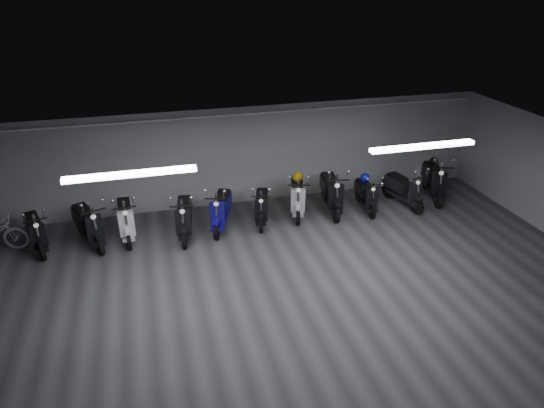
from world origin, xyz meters
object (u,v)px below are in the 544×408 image
object	(u,v)px
scooter_8	(367,190)
helmet_1	(365,178)
scooter_3	(184,211)
scooter_5	(262,201)
scooter_6	(297,191)
scooter_9	(404,184)
helmet_0	(433,161)
scooter_7	(332,187)
scooter_1	(87,218)
scooter_2	(125,213)
scooter_10	(434,174)
helmet_2	(297,177)
scooter_4	(221,204)
scooter_0	(34,226)

from	to	relation	value
scooter_8	helmet_1	size ratio (longest dim) A/B	6.24
scooter_3	scooter_5	world-z (taller)	scooter_3
scooter_3	scooter_6	distance (m)	3.14
scooter_5	scooter_9	bearing A→B (deg)	14.74
scooter_3	helmet_0	distance (m)	7.40
scooter_7	helmet_0	bearing A→B (deg)	14.16
scooter_1	scooter_6	bearing A→B (deg)	-19.17
scooter_5	scooter_6	world-z (taller)	scooter_6
scooter_2	scooter_3	distance (m)	1.45
scooter_7	scooter_10	bearing A→B (deg)	9.56
scooter_8	helmet_2	distance (m)	1.97
scooter_4	scooter_1	bearing A→B (deg)	-159.76
scooter_3	scooter_8	size ratio (longest dim) A/B	1.13
scooter_5	scooter_7	xyz separation A→B (m)	(2.03, 0.15, 0.13)
helmet_0	scooter_10	bearing A→B (deg)	-107.30
scooter_6	helmet_1	size ratio (longest dim) A/B	7.10
helmet_0	scooter_9	bearing A→B (deg)	-156.73
scooter_3	scooter_4	size ratio (longest dim) A/B	1.01
scooter_0	scooter_8	xyz separation A→B (m)	(8.55, -0.06, -0.03)
scooter_0	helmet_1	xyz separation A→B (m)	(8.57, 0.16, 0.25)
scooter_3	helmet_2	distance (m)	3.27
scooter_10	scooter_0	bearing A→B (deg)	-161.83
scooter_9	scooter_0	bearing A→B (deg)	166.86
scooter_5	helmet_0	xyz separation A→B (m)	(5.31, 0.46, 0.43)
scooter_10	helmet_1	bearing A→B (deg)	-162.73
scooter_4	scooter_7	distance (m)	3.13
scooter_0	scooter_3	bearing A→B (deg)	-21.71
helmet_2	scooter_9	bearing A→B (deg)	-10.13
scooter_6	helmet_1	distance (m)	1.97
scooter_5	scooter_10	bearing A→B (deg)	17.57
scooter_2	scooter_10	bearing A→B (deg)	-2.57
scooter_1	scooter_6	distance (m)	5.41
scooter_7	scooter_8	world-z (taller)	scooter_7
scooter_1	scooter_3	bearing A→B (deg)	-26.43
scooter_10	helmet_1	world-z (taller)	scooter_10
helmet_0	scooter_4	bearing A→B (deg)	-175.68
scooter_1	scooter_3	xyz separation A→B (m)	(2.30, -0.18, -0.02)
scooter_0	scooter_1	xyz separation A→B (m)	(1.21, -0.06, 0.07)
scooter_2	scooter_6	size ratio (longest dim) A/B	0.99
scooter_4	helmet_2	bearing A→B (deg)	33.11
scooter_0	helmet_1	world-z (taller)	scooter_0
scooter_5	helmet_0	bearing A→B (deg)	20.39
scooter_4	scooter_7	bearing A→B (deg)	23.46
scooter_1	scooter_3	world-z (taller)	scooter_1
scooter_9	scooter_5	bearing A→B (deg)	166.60
scooter_5	helmet_0	size ratio (longest dim) A/B	6.70
scooter_5	scooter_9	world-z (taller)	scooter_9
scooter_1	scooter_9	world-z (taller)	scooter_1
scooter_2	scooter_7	distance (m)	5.49
helmet_0	helmet_2	xyz separation A→B (m)	(-4.18, 0.03, -0.05)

